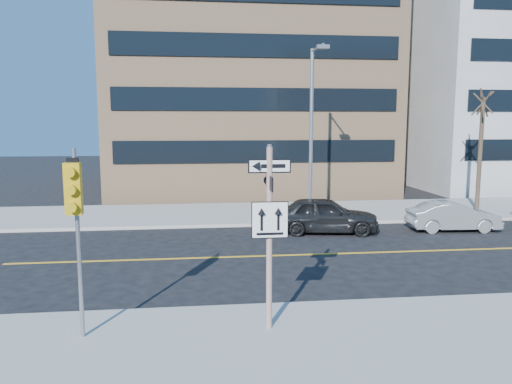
{
  "coord_description": "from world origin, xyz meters",
  "views": [
    {
      "loc": [
        -1.52,
        -12.95,
        4.66
      ],
      "look_at": [
        0.47,
        4.0,
        2.29
      ],
      "focal_mm": 35.0,
      "sensor_mm": 36.0,
      "label": 1
    }
  ],
  "objects": [
    {
      "name": "sign_pole",
      "position": [
        0.0,
        -2.51,
        2.44
      ],
      "size": [
        0.92,
        0.92,
        4.06
      ],
      "color": "beige",
      "rests_on": "near_sidewalk"
    },
    {
      "name": "building_brick",
      "position": [
        2.0,
        25.0,
        9.0
      ],
      "size": [
        18.0,
        18.0,
        18.0
      ],
      "primitive_type": "cube",
      "color": "tan",
      "rests_on": "ground"
    },
    {
      "name": "streetlight_a",
      "position": [
        4.0,
        10.76,
        4.76
      ],
      "size": [
        0.55,
        2.25,
        8.0
      ],
      "color": "gray",
      "rests_on": "far_sidewalk"
    },
    {
      "name": "parked_car_b",
      "position": [
        9.46,
        7.16,
        0.64
      ],
      "size": [
        1.59,
        3.94,
        1.27
      ],
      "primitive_type": "imported",
      "rotation": [
        0.0,
        0.0,
        1.51
      ],
      "color": "gray",
      "rests_on": "ground"
    },
    {
      "name": "ground",
      "position": [
        0.0,
        0.0,
        0.0
      ],
      "size": [
        120.0,
        120.0,
        0.0
      ],
      "primitive_type": "plane",
      "color": "black",
      "rests_on": "ground"
    },
    {
      "name": "street_tree_west",
      "position": [
        13.0,
        11.3,
        5.52
      ],
      "size": [
        1.8,
        1.8,
        6.35
      ],
      "color": "#33261E",
      "rests_on": "far_sidewalk"
    },
    {
      "name": "parked_car_a",
      "position": [
        3.82,
        7.45,
        0.77
      ],
      "size": [
        2.45,
        4.73,
        1.54
      ],
      "primitive_type": "imported",
      "rotation": [
        0.0,
        0.0,
        1.43
      ],
      "color": "black",
      "rests_on": "ground"
    },
    {
      "name": "traffic_signal",
      "position": [
        -4.0,
        -2.66,
        3.03
      ],
      "size": [
        0.32,
        0.45,
        4.0
      ],
      "color": "gray",
      "rests_on": "near_sidewalk"
    }
  ]
}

